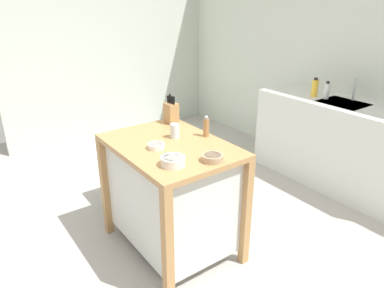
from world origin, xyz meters
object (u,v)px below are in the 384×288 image
object	(u,v)px
bowl_ceramic_wide	(213,158)
drinking_cup	(175,131)
kitchen_island	(171,191)
trash_bin	(130,176)
bottle_hand_soap	(315,88)
pepper_grinder	(206,127)
bowl_stoneware_deep	(173,161)
bowl_ceramic_small	(156,146)
bottle_dish_soap	(327,91)
knife_block	(171,112)
sink_faucet	(354,90)

from	to	relation	value
bowl_ceramic_wide	drinking_cup	bearing A→B (deg)	176.47
kitchen_island	trash_bin	xyz separation A→B (m)	(-0.75, 0.02, -0.19)
trash_bin	bottle_hand_soap	xyz separation A→B (m)	(0.55, 1.92, 0.69)
pepper_grinder	bowl_stoneware_deep	bearing A→B (deg)	-60.02
bottle_hand_soap	bowl_ceramic_small	bearing A→B (deg)	-84.19
kitchen_island	drinking_cup	xyz separation A→B (m)	(-0.08, 0.10, 0.45)
drinking_cup	pepper_grinder	xyz separation A→B (m)	(0.11, 0.21, 0.02)
drinking_cup	pepper_grinder	bearing A→B (deg)	61.45
pepper_grinder	bottle_dish_soap	size ratio (longest dim) A/B	0.91
knife_block	bottle_hand_soap	bearing A→B (deg)	83.36
bowl_ceramic_wide	trash_bin	bearing A→B (deg)	-177.77
bowl_stoneware_deep	drinking_cup	world-z (taller)	drinking_cup
knife_block	bottle_dish_soap	xyz separation A→B (m)	(0.32, 1.70, 0.00)
bottle_dish_soap	trash_bin	bearing A→B (deg)	-109.33
knife_block	bowl_ceramic_wide	world-z (taller)	knife_block
kitchen_island	bowl_stoneware_deep	size ratio (longest dim) A/B	6.55
drinking_cup	pepper_grinder	distance (m)	0.24
bowl_ceramic_wide	bottle_hand_soap	world-z (taller)	bottle_hand_soap
bowl_stoneware_deep	sink_faucet	xyz separation A→B (m)	(-0.18, 2.31, 0.09)
drinking_cup	kitchen_island	bearing A→B (deg)	-50.88
bowl_ceramic_small	pepper_grinder	distance (m)	0.43
bowl_ceramic_wide	bowl_stoneware_deep	xyz separation A→B (m)	(-0.10, -0.24, 0.01)
bowl_stoneware_deep	trash_bin	xyz separation A→B (m)	(-1.06, 0.20, -0.62)
bowl_ceramic_wide	drinking_cup	size ratio (longest dim) A/B	1.28
knife_block	bowl_stoneware_deep	world-z (taller)	knife_block
bottle_hand_soap	sink_faucet	bearing A→B (deg)	31.16
bowl_stoneware_deep	pepper_grinder	size ratio (longest dim) A/B	0.94
kitchen_island	sink_faucet	world-z (taller)	sink_faucet
sink_faucet	trash_bin	bearing A→B (deg)	-112.61
bowl_ceramic_wide	bottle_hand_soap	distance (m)	1.97
bowl_ceramic_wide	bottle_dish_soap	distance (m)	1.96
sink_faucet	bottle_hand_soap	xyz separation A→B (m)	(-0.33, -0.20, -0.02)
bowl_ceramic_wide	bottle_hand_soap	bearing A→B (deg)	107.89
bowl_ceramic_small	bottle_hand_soap	world-z (taller)	bottle_hand_soap
bowl_stoneware_deep	bottle_hand_soap	xyz separation A→B (m)	(-0.51, 2.12, 0.07)
bowl_stoneware_deep	bottle_dish_soap	bearing A→B (deg)	100.10
bowl_stoneware_deep	pepper_grinder	bearing A→B (deg)	119.98
kitchen_island	bowl_ceramic_small	bearing A→B (deg)	-83.23
knife_block	bottle_hand_soap	size ratio (longest dim) A/B	1.23
trash_bin	sink_faucet	size ratio (longest dim) A/B	2.86
pepper_grinder	bottle_dish_soap	xyz separation A→B (m)	(-0.10, 1.66, 0.01)
knife_block	bottle_hand_soap	distance (m)	1.68
knife_block	pepper_grinder	distance (m)	0.43
bowl_ceramic_small	bottle_dish_soap	distance (m)	2.09
bowl_stoneware_deep	pepper_grinder	world-z (taller)	pepper_grinder
kitchen_island	sink_faucet	xyz separation A→B (m)	(0.13, 2.14, 0.52)
bowl_ceramic_wide	bowl_ceramic_small	bearing A→B (deg)	-154.47
bowl_ceramic_small	bowl_ceramic_wide	world-z (taller)	bowl_ceramic_wide
bowl_ceramic_small	bottle_dish_soap	bearing A→B (deg)	92.25
drinking_cup	pepper_grinder	world-z (taller)	pepper_grinder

